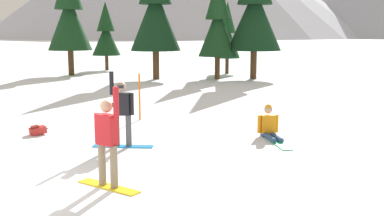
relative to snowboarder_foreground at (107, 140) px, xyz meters
name	(u,v)px	position (x,y,z in m)	size (l,w,h in m)	color
ground_plane	(22,193)	(-1.31, -0.95, -0.95)	(800.00, 800.00, 0.00)	white
snowboarder_foreground	(107,140)	(0.00, 0.00, 0.00)	(1.48, 0.53, 2.00)	yellow
snowboarder_midground	(122,112)	(-1.55, 2.88, -0.01)	(1.60, 0.82, 1.99)	#1E8CD8
snowboarder_background	(270,127)	(1.68, 5.56, -0.63)	(1.33, 1.70, 0.94)	#335184
backpack_red	(38,130)	(-4.64, 3.06, -0.81)	(0.51, 0.56, 0.29)	red
trail_marker_pole	(140,97)	(-3.11, 6.34, -0.15)	(0.06, 0.06, 1.60)	orange
pine_tree_twin	(69,12)	(-15.91, 18.47, 3.31)	(2.96, 2.96, 7.82)	#472D19
pine_tree_tall	(218,22)	(-5.86, 20.34, 2.62)	(2.39, 2.39, 6.54)	#472D19
pine_tree_young	(106,33)	(-16.18, 23.05, 1.91)	(2.18, 2.18, 5.24)	#472D19
pine_tree_leaning	(255,8)	(-3.84, 21.47, 3.51)	(3.41, 3.41, 8.17)	#472D19
pine_tree_slender	(155,7)	(-9.32, 18.59, 3.51)	(3.14, 3.14, 8.17)	#472D19
pine_tree_broad	(227,35)	(-6.65, 24.17, 1.80)	(1.83, 1.83, 5.04)	#472D19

